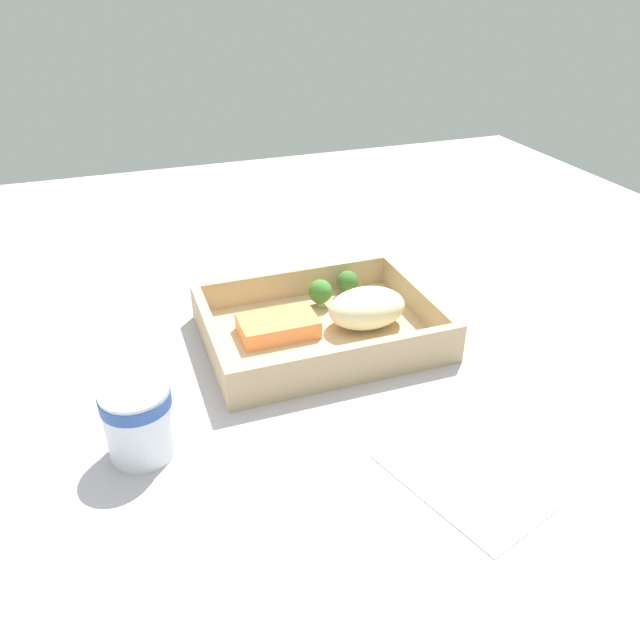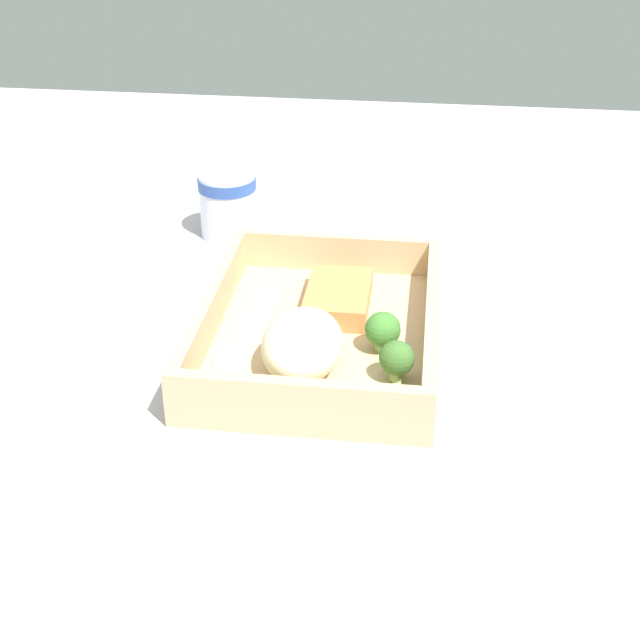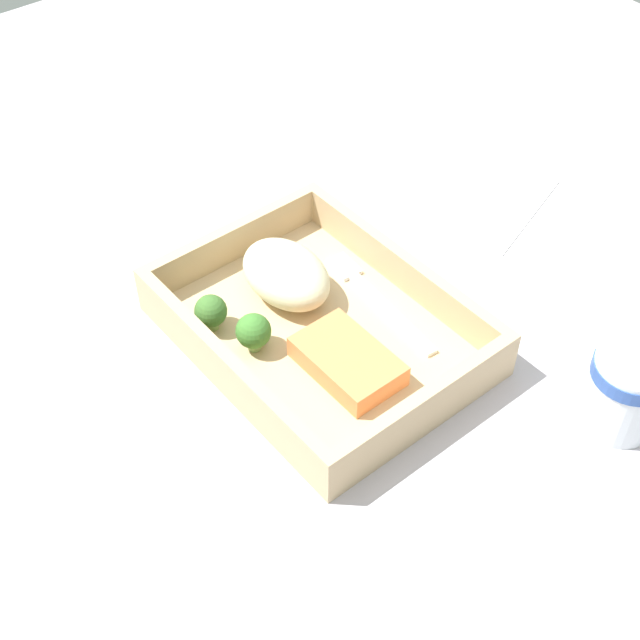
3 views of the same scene
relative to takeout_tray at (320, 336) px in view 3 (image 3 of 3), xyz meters
The scene contains 10 objects.
ground_plane 1.60cm from the takeout_tray, ahead, with size 160.00×160.00×2.00cm, color #B6AEB8.
takeout_tray is the anchor object (origin of this frame).
tray_rim 2.52cm from the takeout_tray, ahead, with size 28.59×21.68×3.85cm.
salmon_fillet 5.57cm from the takeout_tray, 167.90° to the left, with size 9.59×6.09×2.21cm, color #EB864D.
mashed_potatoes 6.81cm from the takeout_tray, ahead, with size 10.08×7.03×4.97cm, color #EFE6BB.
broccoli_floret_1 6.87cm from the takeout_tray, 69.97° to the left, with size 3.25×3.25×3.82cm.
broccoli_floret_2 10.36cm from the takeout_tray, 47.85° to the left, with size 3.05×3.05×3.70cm.
fork 6.89cm from the takeout_tray, 88.40° to the right, with size 15.89×3.20×0.44cm.
paper_cup 27.38cm from the takeout_tray, 149.46° to the right, with size 6.71×6.71×7.50cm.
receipt_slip 28.21cm from the takeout_tray, 81.88° to the right, with size 9.18×15.13×0.24cm, color white.
Camera 3 is at (-44.36, 36.22, 60.63)cm, focal length 50.00 mm.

